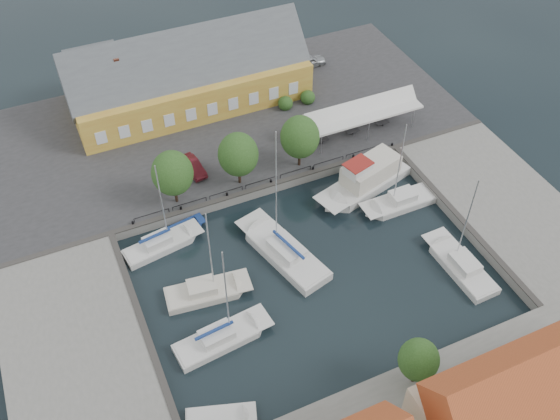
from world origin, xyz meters
name	(u,v)px	position (x,y,z in m)	size (l,w,h in m)	color
ground	(305,261)	(0.00, 0.00, 0.00)	(140.00, 140.00, 0.00)	black
north_quay	(222,124)	(0.00, 23.00, 0.50)	(56.00, 26.00, 1.00)	#2D2D30
west_quay	(79,357)	(-22.00, -2.00, 0.50)	(12.00, 24.00, 1.00)	slate
east_quay	(504,205)	(22.00, -2.00, 0.50)	(12.00, 24.00, 1.00)	slate
quay_edge_fittings	(285,221)	(0.02, 4.75, 1.06)	(56.00, 24.72, 0.40)	#383533
warehouse	(184,78)	(-2.60, 28.36, 4.43)	(28.56, 14.00, 9.55)	#C1892F
tent_canopy	(362,112)	(14.00, 14.50, 3.68)	(14.00, 4.00, 2.83)	silver
quay_trees	(238,155)	(-2.00, 12.00, 4.88)	(18.20, 4.20, 6.30)	black
car_silver	(309,61)	(14.69, 29.38, 1.79)	(1.87, 4.65, 1.58)	#A9ADB1
car_red	(193,166)	(-5.94, 15.78, 1.69)	(1.46, 4.19, 1.38)	maroon
center_sailboat	(284,253)	(-1.59, 1.53, 0.36)	(6.05, 11.56, 15.04)	silver
trawler	(366,180)	(10.47, 6.82, 1.02)	(11.99, 6.46, 5.00)	silver
east_boat_a	(399,203)	(12.29, 2.93, 0.26)	(8.08, 2.75, 11.40)	silver
east_boat_c	(460,267)	(13.05, -6.84, 0.26)	(3.06, 8.97, 11.26)	silver
west_boat_a	(162,245)	(-12.11, 7.40, 0.27)	(8.33, 3.58, 10.82)	silver
west_boat_b	(206,293)	(-10.05, 0.15, 0.26)	(8.19, 3.62, 10.90)	beige
west_boat_d	(221,339)	(-10.54, -5.10, 0.27)	(9.01, 3.57, 11.70)	silver
launch_sw	(220,420)	(-13.18, -11.88, 0.09)	(5.89, 3.70, 0.98)	silver
launch_nw	(186,228)	(-9.13, 8.89, 0.09)	(4.03, 2.14, 0.88)	navy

